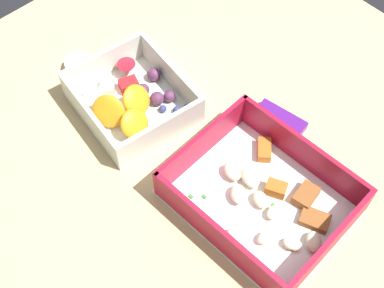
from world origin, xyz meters
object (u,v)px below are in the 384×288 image
(pasta_container, at_px, (261,196))
(fruit_bowl, at_px, (131,101))
(candy_bar, at_px, (281,118))
(paper_cup_liner, at_px, (78,65))

(pasta_container, distance_m, fruit_bowl, 0.22)
(fruit_bowl, bearing_deg, candy_bar, 41.02)
(paper_cup_liner, bearing_deg, fruit_bowl, 5.52)
(pasta_container, relative_size, paper_cup_liner, 5.74)
(pasta_container, xyz_separation_m, candy_bar, (-0.07, 0.11, -0.01))
(fruit_bowl, bearing_deg, pasta_container, 5.83)
(fruit_bowl, xyz_separation_m, candy_bar, (0.15, 0.13, -0.01))
(fruit_bowl, height_order, candy_bar, fruit_bowl)
(candy_bar, bearing_deg, paper_cup_liner, -151.26)
(paper_cup_liner, bearing_deg, candy_bar, 28.74)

